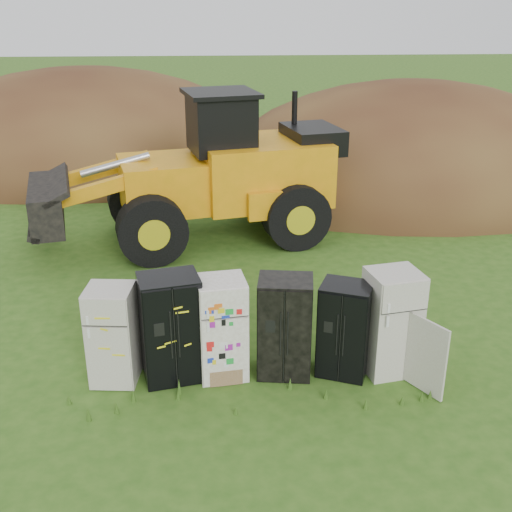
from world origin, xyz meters
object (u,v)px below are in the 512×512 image
at_px(fridge_dark_mid, 285,327).
at_px(fridge_sticker, 222,328).
at_px(fridge_leftmost, 113,335).
at_px(fridge_black_side, 171,328).
at_px(fridge_black_right, 345,329).
at_px(wheel_loader, 185,170).
at_px(fridge_open_door, 391,322).

bearing_deg(fridge_dark_mid, fridge_sticker, -172.28).
xyz_separation_m(fridge_leftmost, fridge_dark_mid, (2.90, 0.05, 0.03)).
height_order(fridge_sticker, fridge_dark_mid, fridge_sticker).
distance_m(fridge_sticker, fridge_dark_mid, 1.07).
bearing_deg(fridge_black_side, fridge_sticker, -11.66).
xyz_separation_m(fridge_leftmost, fridge_black_right, (3.92, -0.01, -0.02)).
height_order(fridge_black_right, wheel_loader, wheel_loader).
height_order(fridge_sticker, wheel_loader, wheel_loader).
relative_size(fridge_dark_mid, fridge_open_door, 0.95).
bearing_deg(fridge_open_door, fridge_dark_mid, 167.40).
xyz_separation_m(fridge_dark_mid, fridge_black_right, (1.02, -0.06, -0.05)).
bearing_deg(fridge_open_door, fridge_sticker, 167.89).
distance_m(fridge_black_side, fridge_sticker, 0.86).
bearing_deg(fridge_black_right, fridge_black_side, -158.89).
xyz_separation_m(fridge_sticker, fridge_black_right, (2.09, -0.06, -0.06)).
bearing_deg(wheel_loader, fridge_leftmost, -111.55).
relative_size(fridge_black_right, wheel_loader, 0.21).
bearing_deg(fridge_sticker, fridge_open_door, -8.83).
distance_m(fridge_leftmost, fridge_open_door, 4.73).
bearing_deg(fridge_black_right, fridge_dark_mid, -161.39).
xyz_separation_m(fridge_leftmost, fridge_sticker, (1.83, 0.05, 0.04)).
xyz_separation_m(fridge_black_side, fridge_sticker, (0.86, 0.02, -0.04)).
relative_size(fridge_black_side, fridge_open_door, 1.01).
height_order(fridge_leftmost, fridge_dark_mid, fridge_dark_mid).
bearing_deg(wheel_loader, fridge_sticker, -95.63).
height_order(fridge_black_side, fridge_dark_mid, fridge_black_side).
bearing_deg(fridge_sticker, fridge_black_right, -9.64).
relative_size(fridge_sticker, fridge_open_door, 0.96).
xyz_separation_m(fridge_black_side, fridge_open_door, (3.75, -0.02, -0.01)).
xyz_separation_m(fridge_sticker, wheel_loader, (-0.85, 6.52, 1.04)).
relative_size(fridge_black_side, fridge_black_right, 1.12).
bearing_deg(fridge_black_right, wheel_loader, 136.04).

